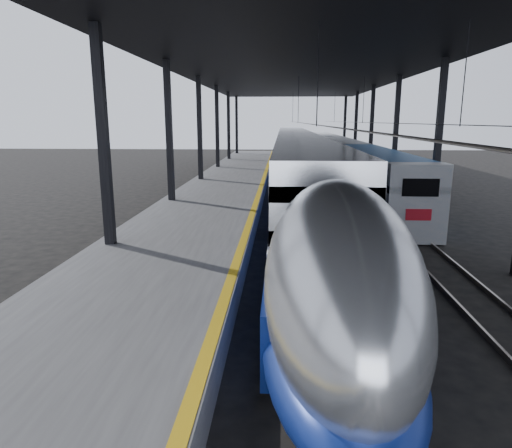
{
  "coord_description": "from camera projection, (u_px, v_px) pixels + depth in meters",
  "views": [
    {
      "loc": [
        0.79,
        -11.71,
        5.66
      ],
      "look_at": [
        -0.12,
        4.33,
        2.0
      ],
      "focal_mm": 32.0,
      "sensor_mm": 36.0,
      "label": 1
    }
  ],
  "objects": [
    {
      "name": "yellow_strip",
      "position": [
        260.0,
        188.0,
        31.98
      ],
      "size": [
        0.3,
        80.0,
        0.01
      ],
      "primitive_type": "cube",
      "color": "gold",
      "rests_on": "platform"
    },
    {
      "name": "rails",
      "position": [
        335.0,
        202.0,
        31.9
      ],
      "size": [
        6.52,
        80.0,
        0.16
      ],
      "color": "slate",
      "rests_on": "ground"
    },
    {
      "name": "canopy",
      "position": [
        300.0,
        67.0,
        30.03
      ],
      "size": [
        18.0,
        75.0,
        9.47
      ],
      "color": "black",
      "rests_on": "ground"
    },
    {
      "name": "platform",
      "position": [
        221.0,
        195.0,
        32.25
      ],
      "size": [
        6.0,
        80.0,
        1.0
      ],
      "primitive_type": "cube",
      "color": "#4C4C4F",
      "rests_on": "ground"
    },
    {
      "name": "second_train",
      "position": [
        342.0,
        158.0,
        47.15
      ],
      "size": [
        2.72,
        56.05,
        3.75
      ],
      "color": "#164E93",
      "rests_on": "ground"
    },
    {
      "name": "tgv_train",
      "position": [
        297.0,
        165.0,
        36.39
      ],
      "size": [
        3.22,
        65.2,
        4.61
      ],
      "color": "silver",
      "rests_on": "ground"
    },
    {
      "name": "ground",
      "position": [
        252.0,
        328.0,
        12.7
      ],
      "size": [
        160.0,
        160.0,
        0.0
      ],
      "primitive_type": "plane",
      "color": "black",
      "rests_on": "ground"
    }
  ]
}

